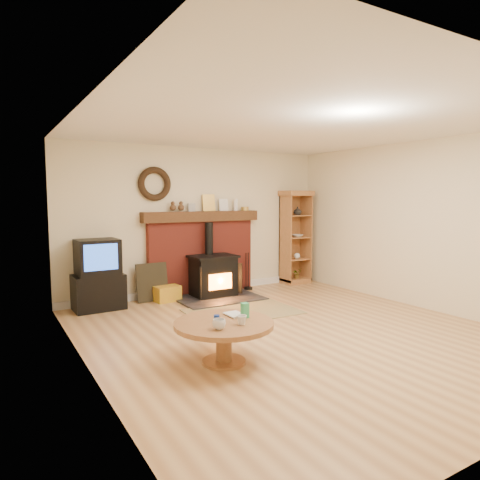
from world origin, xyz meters
TOP-DOWN VIEW (x-y plane):
  - ground at (0.00, 0.00)m, footprint 5.50×5.50m
  - room_shell at (-0.02, 0.09)m, footprint 5.02×5.52m
  - chimney_breast at (0.00, 2.67)m, footprint 2.20×0.22m
  - wood_stove at (0.04, 2.27)m, footprint 1.40×1.00m
  - area_rug at (-0.04, 1.19)m, footprint 1.65×1.16m
  - tv_unit at (-1.86, 2.47)m, footprint 0.75×0.54m
  - curio_cabinet at (2.03, 2.55)m, footprint 0.60×0.43m
  - firelog_box at (-0.77, 2.40)m, footprint 0.44×0.30m
  - leaning_painting at (-0.97, 2.55)m, footprint 0.53×0.14m
  - fire_tools at (0.88, 2.50)m, footprint 0.16×0.16m
  - coffee_table at (-1.25, -0.43)m, footprint 1.04×1.04m

SIDE VIEW (x-z plane):
  - ground at x=0.00m, z-range 0.00..0.00m
  - area_rug at x=-0.04m, z-range 0.00..0.01m
  - fire_tools at x=0.88m, z-range -0.24..0.46m
  - firelog_box at x=-0.77m, z-range 0.00..0.26m
  - leaning_painting at x=-0.97m, z-range 0.00..0.64m
  - wood_stove at x=0.04m, z-range -0.29..1.00m
  - coffee_table at x=-1.25m, z-range 0.06..0.66m
  - tv_unit at x=-1.86m, z-range -0.02..1.06m
  - chimney_breast at x=0.00m, z-range -0.09..1.69m
  - curio_cabinet at x=2.03m, z-range 0.00..1.86m
  - room_shell at x=-0.02m, z-range 0.41..3.02m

